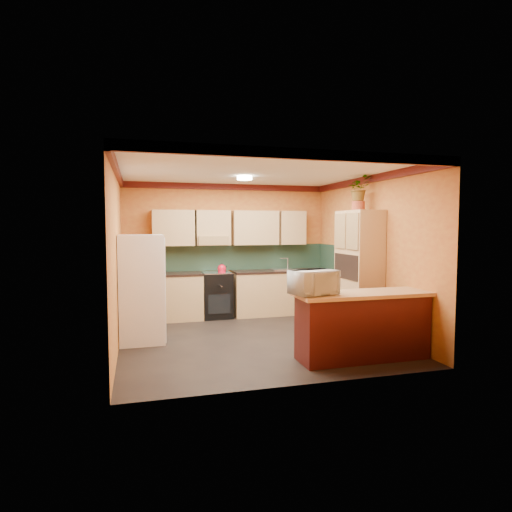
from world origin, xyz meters
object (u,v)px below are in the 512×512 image
(pantry, at_px, (359,272))
(microwave, at_px, (313,282))
(stove, at_px, (217,295))
(breakfast_bar, at_px, (362,327))
(fridge, at_px, (142,289))
(base_cabinets_back, at_px, (247,294))

(pantry, height_order, microwave, pantry)
(stove, xyz_separation_m, breakfast_bar, (1.46, -3.21, -0.02))
(fridge, relative_size, breakfast_bar, 0.94)
(base_cabinets_back, distance_m, pantry, 2.47)
(base_cabinets_back, distance_m, microwave, 3.27)
(base_cabinets_back, bearing_deg, fridge, -144.34)
(breakfast_bar, relative_size, microwave, 3.08)
(base_cabinets_back, xyz_separation_m, microwave, (0.10, -3.21, 0.65))
(fridge, height_order, breakfast_bar, fridge)
(breakfast_bar, xyz_separation_m, microwave, (-0.74, 0.00, 0.65))
(stove, relative_size, breakfast_bar, 0.51)
(fridge, xyz_separation_m, breakfast_bar, (2.92, -1.71, -0.41))
(pantry, xyz_separation_m, breakfast_bar, (-0.68, -1.35, -0.61))
(fridge, height_order, microwave, fridge)
(base_cabinets_back, xyz_separation_m, breakfast_bar, (0.83, -3.21, 0.00))
(base_cabinets_back, bearing_deg, pantry, -50.92)
(base_cabinets_back, height_order, fridge, fridge)
(pantry, relative_size, breakfast_bar, 1.17)
(pantry, bearing_deg, stove, 138.94)
(fridge, distance_m, microwave, 2.79)
(base_cabinets_back, bearing_deg, microwave, -88.26)
(base_cabinets_back, height_order, microwave, microwave)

